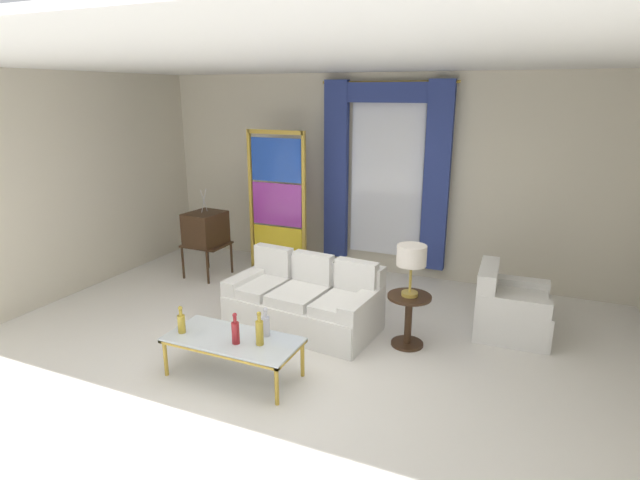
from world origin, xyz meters
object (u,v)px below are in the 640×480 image
Objects in this scene: bottle_amber_squat at (181,322)px; armchair_white at (508,310)px; table_lamp_brass at (412,258)px; couch_white_long at (306,301)px; vintage_tv at (206,230)px; coffee_table at (233,342)px; peacock_figurine at (290,272)px; stained_glass_divider at (277,207)px; bottle_ruby_flask at (260,331)px; bottle_blue_decanter at (266,325)px; round_side_table at (408,316)px; bottle_crystal_tall at (235,331)px.

bottle_amber_squat is 0.33× the size of armchair_white.
couch_white_long is at bearing 179.16° from table_lamp_brass.
bottle_amber_squat is 2.81m from vintage_tv.
peacock_figurine reaches higher than coffee_table.
armchair_white is at bearing -12.11° from stained_glass_divider.
armchair_white is 1.50× the size of table_lamp_brass.
bottle_ruby_flask is 2.57m from peacock_figurine.
bottle_ruby_flask is 3.16m from stained_glass_divider.
table_lamp_brass is at bearing -142.35° from armchair_white.
stained_glass_divider is (-3.42, 0.73, 0.77)m from armchair_white.
bottle_blue_decanter reaches higher than coffee_table.
coffee_table is 0.36m from bottle_blue_decanter.
vintage_tv is 1.47m from peacock_figurine.
stained_glass_divider is 3.70× the size of round_side_table.
bottle_ruby_flask is at bearing -64.92° from stained_glass_divider.
bottle_blue_decanter is 0.95× the size of bottle_crystal_tall.
bottle_crystal_tall is at bearing -49.25° from vintage_tv.
coffee_table is 0.35m from bottle_ruby_flask.
peacock_figurine is (-0.75, 1.04, -0.08)m from couch_white_long.
stained_glass_divider reaches higher than table_lamp_brass.
bottle_crystal_tall is 1.94m from round_side_table.
couch_white_long is 1.36× the size of vintage_tv.
bottle_blue_decanter is 1.63m from round_side_table.
vintage_tv is 3.55m from round_side_table.
couch_white_long is at bearing -161.69° from armchair_white.
table_lamp_brass is at bearing 0.00° from round_side_table.
coffee_table is 3.06m from vintage_tv.
bottle_crystal_tall reaches higher than bottle_amber_squat.
coffee_table is 3.91× the size of bottle_ruby_flask.
bottle_ruby_flask is (0.84, 0.09, 0.03)m from bottle_amber_squat.
round_side_table is at bearing 50.21° from bottle_ruby_flask.
stained_glass_divider is at bearing 99.33° from bottle_amber_squat.
armchair_white is at bearing 40.99° from coffee_table.
couch_white_long reaches higher than bottle_crystal_tall.
vintage_tv is at bearing -151.74° from stained_glass_divider.
couch_white_long is 1.36m from coffee_table.
bottle_crystal_tall is 3.18m from armchair_white.
bottle_ruby_flask is 0.60× the size of table_lamp_brass.
bottle_crystal_tall is 0.93× the size of bottle_ruby_flask.
table_lamp_brass reaches higher than couch_white_long.
bottle_ruby_flask reaches higher than coffee_table.
vintage_tv is (-2.24, 2.13, 0.20)m from bottle_blue_decanter.
table_lamp_brass is (1.15, 1.15, 0.50)m from bottle_blue_decanter.
bottle_crystal_tall is at bearing -161.91° from bottle_ruby_flask.
coffee_table is 2.24× the size of round_side_table.
couch_white_long is at bearing -51.58° from stained_glass_divider.
bottle_amber_squat is at bearing -143.36° from armchair_white.
armchair_white reaches higher than bottle_blue_decanter.
bottle_ruby_flask is at bearing 6.32° from bottle_amber_squat.
bottle_crystal_tall is 0.14× the size of stained_glass_divider.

